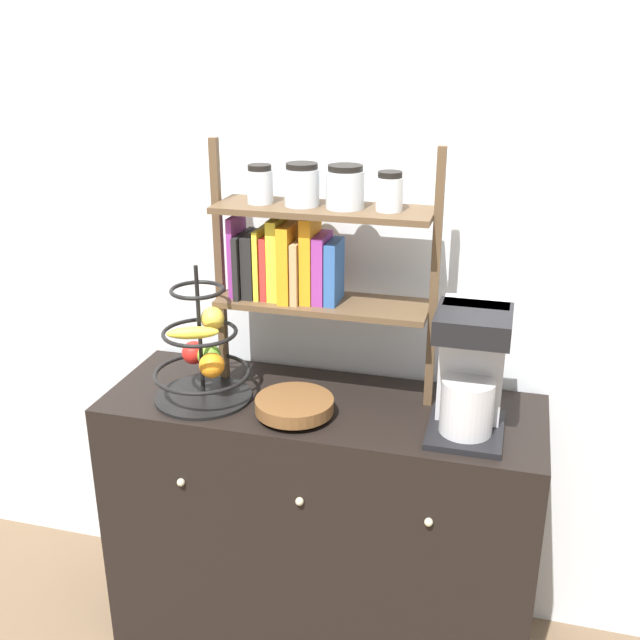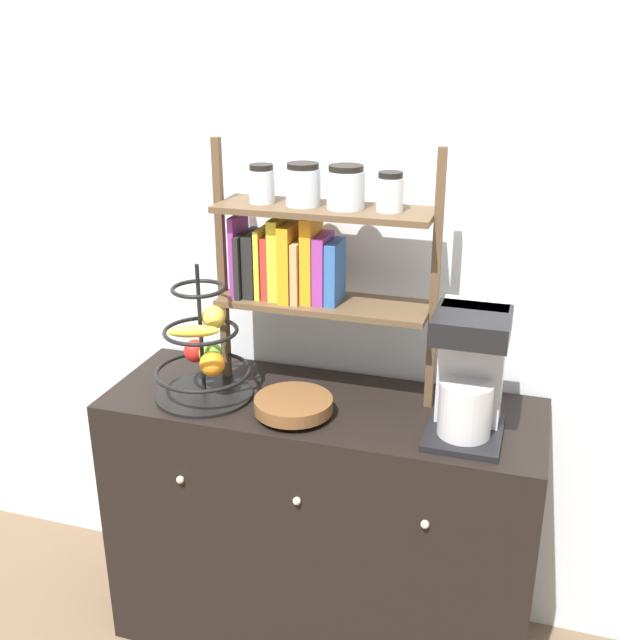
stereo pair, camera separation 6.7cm
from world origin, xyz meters
name	(u,v)px [view 2 (the right image)]	position (x,y,z in m)	size (l,w,h in m)	color
wall_back	(348,241)	(0.00, 0.51, 1.30)	(7.00, 0.05, 2.60)	silver
sideboard	(321,524)	(0.00, 0.23, 0.44)	(1.32, 0.48, 0.87)	black
coffee_maker	(469,372)	(0.43, 0.19, 1.05)	(0.21, 0.25, 0.36)	black
fruit_stand	(204,355)	(-0.35, 0.17, 1.01)	(0.29, 0.29, 0.42)	black
wooden_bowl	(294,405)	(-0.05, 0.13, 0.90)	(0.23, 0.23, 0.06)	brown
shelf_hutch	(307,246)	(-0.07, 0.31, 1.33)	(0.67, 0.20, 0.76)	brown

